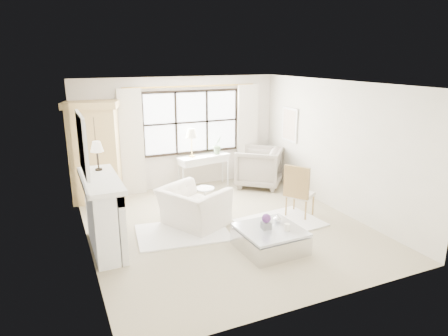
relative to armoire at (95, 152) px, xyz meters
The scene contains 32 objects.
floor 3.39m from the armoire, 50.07° to the right, with size 5.50×5.50×0.00m, color tan.
ceiling 3.55m from the armoire, 50.07° to the right, with size 5.50×5.50×0.00m, color silver.
wall_back 2.08m from the armoire, ahead, with size 5.00×5.00×0.00m, color beige.
wall_front 5.59m from the armoire, 68.50° to the right, with size 5.00×5.00×0.00m, color silver.
wall_left 2.50m from the armoire, 100.50° to the right, with size 5.50×5.50×0.00m, color white.
wall_right 5.17m from the armoire, 28.28° to the right, with size 5.50×5.50×0.00m, color beige.
window_pane 2.41m from the armoire, ahead, with size 2.40×0.02×1.50m, color white.
window_frame 2.41m from the armoire, ahead, with size 2.50×0.04×1.50m, color black, non-canonical shape.
curtain_rod 2.71m from the armoire, ahead, with size 0.04×0.04×3.30m, color gold.
curtain_left 0.88m from the armoire, 13.57° to the left, with size 0.55×0.10×2.47m, color silver.
curtain_right 3.85m from the armoire, ahead, with size 0.55×0.10×2.47m, color silver.
fireplace 2.50m from the armoire, 95.30° to the right, with size 0.58×1.66×1.26m.
mirror_frame 2.58m from the armoire, 99.82° to the right, with size 0.05×1.15×0.95m, color silver.
mirror_glass 2.57m from the armoire, 99.13° to the right, with size 0.02×1.00×0.80m, color silver.
art_frame 4.60m from the armoire, ahead, with size 0.04×0.62×0.82m, color silver.
art_canvas 4.58m from the armoire, ahead, with size 0.01×0.52×0.72m, color beige.
mantel_lamp 2.05m from the armoire, 94.62° to the right, with size 0.22×0.22×0.51m.
armoire is the anchor object (origin of this frame).
console_table 2.65m from the armoire, ahead, with size 1.36×0.66×0.80m.
console_lamp 2.26m from the armoire, ahead, with size 0.28×0.28×0.69m.
orchid_plant 2.94m from the armoire, ahead, with size 0.25×0.20×0.45m, color #5F7D53.
side_table 2.62m from the armoire, 37.28° to the right, with size 0.40×0.40×0.51m.
rug_left 2.90m from the armoire, 63.87° to the right, with size 1.65×1.16×0.03m, color white.
rug_right 4.27m from the armoire, 41.78° to the right, with size 1.53×1.15×0.03m, color white.
club_armchair 2.72m from the armoire, 54.99° to the right, with size 1.16×1.01×0.75m, color white.
wingback_chair 3.92m from the armoire, ahead, with size 1.04×1.07×0.97m, color gray.
french_chair 4.52m from the armoire, 35.46° to the right, with size 0.67×0.67×1.08m.
coffee_table 4.40m from the armoire, 57.07° to the right, with size 1.03×1.03×0.38m.
planter_box 4.29m from the armoire, 57.73° to the right, with size 0.15×0.15×0.11m, color slate.
planter_flowers 4.27m from the armoire, 57.73° to the right, with size 0.15×0.15×0.15m, color #552A6A.
pillar_candle 4.61m from the armoire, 56.12° to the right, with size 0.10×0.10×0.12m, color white.
coffee_vase 4.34m from the armoire, 53.08° to the right, with size 0.14×0.14×0.15m, color silver.
Camera 1 is at (-2.93, -6.45, 3.16)m, focal length 32.00 mm.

